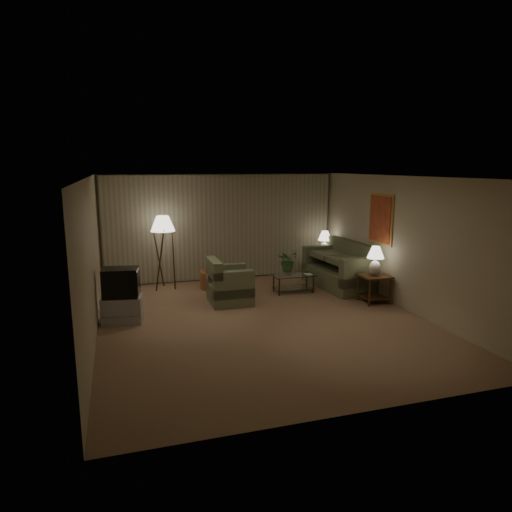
% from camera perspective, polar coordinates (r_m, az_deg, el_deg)
% --- Properties ---
extents(ground, '(7.00, 7.00, 0.00)m').
position_cam_1_polar(ground, '(8.79, 0.81, -8.03)').
color(ground, '#8E6D4E').
rests_on(ground, ground).
extents(room_shell, '(6.04, 7.02, 2.72)m').
position_cam_1_polar(room_shell, '(9.82, -1.72, 4.50)').
color(room_shell, '#C1B894').
rests_on(room_shell, ground).
extents(sofa, '(2.13, 1.32, 0.87)m').
position_cam_1_polar(sofa, '(11.18, 10.30, -1.67)').
color(sofa, '#68714F').
rests_on(sofa, ground).
extents(armchair, '(0.93, 0.89, 0.77)m').
position_cam_1_polar(armchair, '(9.78, -3.29, -3.69)').
color(armchair, '#68714F').
rests_on(armchair, ground).
extents(side_table_near, '(0.59, 0.59, 0.60)m').
position_cam_1_polar(side_table_near, '(10.11, 14.55, -3.33)').
color(side_table_near, '#38210F').
rests_on(side_table_near, ground).
extents(side_table_far, '(0.55, 0.46, 0.60)m').
position_cam_1_polar(side_table_far, '(12.24, 8.51, -0.63)').
color(side_table_far, '#38210F').
rests_on(side_table_far, ground).
extents(table_lamp_near, '(0.36, 0.36, 0.62)m').
position_cam_1_polar(table_lamp_near, '(9.99, 14.70, -0.27)').
color(table_lamp_near, white).
rests_on(table_lamp_near, side_table_near).
extents(table_lamp_far, '(0.36, 0.36, 0.61)m').
position_cam_1_polar(table_lamp_far, '(12.13, 8.59, 1.94)').
color(table_lamp_far, white).
rests_on(table_lamp_far, side_table_far).
extents(coffee_table, '(0.98, 0.53, 0.41)m').
position_cam_1_polar(coffee_table, '(10.63, 4.70, -3.08)').
color(coffee_table, silver).
rests_on(coffee_table, ground).
extents(tv_cabinet, '(0.86, 0.67, 0.50)m').
position_cam_1_polar(tv_cabinet, '(8.96, -16.36, -6.43)').
color(tv_cabinet, '#A8A8AA').
rests_on(tv_cabinet, ground).
extents(crt_tv, '(0.77, 0.64, 0.54)m').
position_cam_1_polar(crt_tv, '(8.82, -16.55, -3.20)').
color(crt_tv, black).
rests_on(crt_tv, tv_cabinet).
extents(floor_lamp, '(0.57, 0.57, 1.75)m').
position_cam_1_polar(floor_lamp, '(10.96, -11.46, 0.60)').
color(floor_lamp, '#38210F').
rests_on(floor_lamp, ground).
extents(ottoman, '(0.69, 0.69, 0.42)m').
position_cam_1_polar(ottoman, '(10.98, -5.34, -2.97)').
color(ottoman, '#9C5C34').
rests_on(ottoman, ground).
extents(vase, '(0.19, 0.19, 0.16)m').
position_cam_1_polar(vase, '(10.53, 3.96, -1.99)').
color(vase, silver).
rests_on(vase, coffee_table).
extents(flowers, '(0.59, 0.56, 0.52)m').
position_cam_1_polar(flowers, '(10.46, 3.99, -0.19)').
color(flowers, '#32662D').
rests_on(flowers, vase).
extents(book, '(0.16, 0.22, 0.02)m').
position_cam_1_polar(book, '(10.60, 6.17, -2.33)').
color(book, olive).
rests_on(book, coffee_table).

